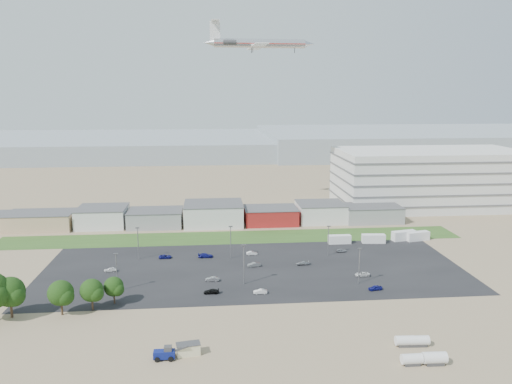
{
  "coord_description": "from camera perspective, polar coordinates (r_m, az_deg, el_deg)",
  "views": [
    {
      "loc": [
        -6.63,
        -115.96,
        49.63
      ],
      "look_at": [
        5.94,
        22.0,
        22.06
      ],
      "focal_mm": 35.0,
      "sensor_mm": 36.0,
      "label": 1
    }
  ],
  "objects": [
    {
      "name": "lightpole_back_m",
      "position": [
        152.58,
        -2.9,
        -5.75
      ],
      "size": [
        1.19,
        0.49,
        10.09
      ],
      "primitive_type": null,
      "color": "slate",
      "rests_on": "ground"
    },
    {
      "name": "parked_car_9",
      "position": [
        156.03,
        -10.33,
        -7.27
      ],
      "size": [
        3.98,
        1.93,
        1.09
      ],
      "primitive_type": "imported",
      "rotation": [
        0.0,
        0.0,
        1.6
      ],
      "color": "navy",
      "rests_on": "ground"
    },
    {
      "name": "storage_tank_sw",
      "position": [
        101.75,
        17.38,
        -17.75
      ],
      "size": [
        3.89,
        1.96,
        2.33
      ],
      "primitive_type": null,
      "rotation": [
        0.0,
        0.0,
        0.0
      ],
      "color": "silver",
      "rests_on": "ground"
    },
    {
      "name": "box_trailer_d",
      "position": [
        180.04,
        17.99,
        -4.81
      ],
      "size": [
        8.4,
        4.05,
        3.02
      ],
      "primitive_type": null,
      "rotation": [
        0.0,
        0.0,
        0.2
      ],
      "color": "silver",
      "rests_on": "ground"
    },
    {
      "name": "lightpole_back_r",
      "position": [
        156.52,
        8.26,
        -5.53
      ],
      "size": [
        1.12,
        0.46,
        9.48
      ],
      "primitive_type": null,
      "color": "slate",
      "rests_on": "ground"
    },
    {
      "name": "storage_tank_ne",
      "position": [
        108.78,
        18.16,
        -15.82
      ],
      "size": [
        3.9,
        2.06,
        2.29
      ],
      "primitive_type": null,
      "rotation": [
        0.0,
        0.0,
        -0.04
      ],
      "color": "silver",
      "rests_on": "ground"
    },
    {
      "name": "building_row",
      "position": [
        192.72,
        -8.15,
        -2.56
      ],
      "size": [
        170.0,
        20.0,
        8.0
      ],
      "primitive_type": null,
      "color": "silver",
      "rests_on": "ground"
    },
    {
      "name": "tree_near",
      "position": [
        125.86,
        -15.95,
        -10.57
      ],
      "size": [
        5.02,
        5.02,
        7.54
      ],
      "primitive_type": null,
      "color": "black",
      "rests_on": "ground"
    },
    {
      "name": "parked_car_5",
      "position": [
        148.38,
        -16.31,
        -8.51
      ],
      "size": [
        3.69,
        1.71,
        1.22
      ],
      "primitive_type": "imported",
      "rotation": [
        0.0,
        0.0,
        -1.49
      ],
      "color": "silver",
      "rests_on": "ground"
    },
    {
      "name": "tree_mid",
      "position": [
        123.3,
        -21.41,
        -10.96
      ],
      "size": [
        6.18,
        6.18,
        9.27
      ],
      "primitive_type": null,
      "color": "black",
      "rests_on": "ground"
    },
    {
      "name": "parked_car_7",
      "position": [
        146.45,
        -0.23,
        -8.29
      ],
      "size": [
        3.96,
        1.85,
        1.26
      ],
      "primitive_type": "imported",
      "rotation": [
        0.0,
        0.0,
        -1.43
      ],
      "color": "#595B5E",
      "rests_on": "ground"
    },
    {
      "name": "hills_backdrop",
      "position": [
        435.82,
        0.97,
        5.31
      ],
      "size": [
        700.0,
        200.0,
        9.0
      ],
      "primitive_type": null,
      "color": "gray",
      "rests_on": "ground"
    },
    {
      "name": "tree_left",
      "position": [
        126.23,
        -26.3,
        -10.5
      ],
      "size": [
        7.14,
        7.14,
        10.71
      ],
      "primitive_type": null,
      "color": "black",
      "rests_on": "ground"
    },
    {
      "name": "tree_right",
      "position": [
        123.6,
        -18.27,
        -10.88
      ],
      "size": [
        5.68,
        5.68,
        8.53
      ],
      "primitive_type": null,
      "color": "black",
      "rests_on": "ground"
    },
    {
      "name": "box_trailer_c",
      "position": [
        178.95,
        16.56,
        -4.79
      ],
      "size": [
        8.93,
        4.42,
        3.21
      ],
      "primitive_type": null,
      "rotation": [
        0.0,
        0.0,
        0.21
      ],
      "color": "silver",
      "rests_on": "ground"
    },
    {
      "name": "lightpole_back_l",
      "position": [
        155.61,
        -13.32,
        -5.74
      ],
      "size": [
        1.17,
        0.49,
        9.93
      ],
      "primitive_type": null,
      "color": "slate",
      "rests_on": "ground"
    },
    {
      "name": "parked_car_4",
      "position": [
        136.21,
        -5.04,
        -9.89
      ],
      "size": [
        3.78,
        1.65,
        1.21
      ],
      "primitive_type": "imported",
      "rotation": [
        0.0,
        0.0,
        -1.67
      ],
      "color": "#A5A5AA",
      "rests_on": "ground"
    },
    {
      "name": "ground",
      "position": [
        126.31,
        -1.82,
        -11.89
      ],
      "size": [
        700.0,
        700.0,
        0.0
      ],
      "primitive_type": "plane",
      "color": "#7E6A50",
      "rests_on": "ground"
    },
    {
      "name": "box_trailer_a",
      "position": [
        170.25,
        9.52,
        -5.36
      ],
      "size": [
        7.54,
        2.41,
        2.82
      ],
      "primitive_type": null,
      "rotation": [
        0.0,
        0.0,
        0.01
      ],
      "color": "silver",
      "rests_on": "ground"
    },
    {
      "name": "lightpole_front_m",
      "position": [
        132.37,
        -1.39,
        -8.28
      ],
      "size": [
        1.27,
        0.53,
        10.77
      ],
      "primitive_type": null,
      "color": "slate",
      "rests_on": "ground"
    },
    {
      "name": "box_trailer_b",
      "position": [
        173.21,
        13.28,
        -5.21
      ],
      "size": [
        7.89,
        3.04,
        2.89
      ],
      "primitive_type": null,
      "rotation": [
        0.0,
        0.0,
        -0.08
      ],
      "color": "silver",
      "rests_on": "ground"
    },
    {
      "name": "storage_tank_nw",
      "position": [
        107.86,
        16.68,
        -15.95
      ],
      "size": [
        3.97,
        2.13,
        2.33
      ],
      "primitive_type": null,
      "rotation": [
        0.0,
        0.0,
        -0.05
      ],
      "color": "silver",
      "rests_on": "ground"
    },
    {
      "name": "parking_lot",
      "position": [
        145.2,
        -0.3,
        -8.73
      ],
      "size": [
        120.0,
        50.0,
        0.01
      ],
      "primitive_type": "cube",
      "color": "black",
      "rests_on": "ground"
    },
    {
      "name": "parked_car_0",
      "position": [
        142.3,
        12.05,
        -9.18
      ],
      "size": [
        4.06,
        1.95,
        1.12
      ],
      "primitive_type": "imported",
      "rotation": [
        0.0,
        0.0,
        -1.6
      ],
      "color": "silver",
      "rests_on": "ground"
    },
    {
      "name": "airliner",
      "position": [
        217.41,
        0.43,
        16.63
      ],
      "size": [
        47.97,
        33.65,
        13.83
      ],
      "primitive_type": null,
      "rotation": [
        0.0,
        0.0,
        0.04
      ],
      "color": "silver"
    },
    {
      "name": "portable_shed",
      "position": [
        101.57,
        -7.74,
        -17.36
      ],
      "size": [
        4.92,
        3.08,
        2.32
      ],
      "primitive_type": null,
      "rotation": [
        0.0,
        0.0,
        0.16
      ],
      "color": "beige",
      "rests_on": "ground"
    },
    {
      "name": "parked_car_12",
      "position": [
        148.45,
        5.31,
        -8.1
      ],
      "size": [
        3.9,
        1.63,
        1.13
      ],
      "primitive_type": "imported",
      "rotation": [
        0.0,
        0.0,
        -1.56
      ],
      "color": "#A5A5AA",
      "rests_on": "ground"
    },
    {
      "name": "parked_car_11",
      "position": [
        156.71,
        -0.47,
        -7.0
      ],
      "size": [
        3.43,
        1.38,
        1.11
      ],
      "primitive_type": "imported",
      "rotation": [
        0.0,
        0.0,
        1.63
      ],
      "color": "silver",
      "rests_on": "ground"
    },
    {
      "name": "parking_garage",
      "position": [
        234.99,
        19.16,
        1.54
      ],
      "size": [
        80.0,
        40.0,
        25.0
      ],
      "primitive_type": "cube",
      "color": "silver",
      "rests_on": "ground"
    },
    {
      "name": "telehandler",
      "position": [
        100.58,
        -10.44,
        -17.63
      ],
      "size": [
        6.5,
        2.19,
        2.7
      ],
      "primitive_type": null,
      "rotation": [
        0.0,
        0.0,
        -0.0
      ],
      "color": "navy",
      "rests_on": "ground"
    },
    {
      "name": "grass_strip",
      "position": [
        175.26,
        -2.84,
        -5.21
      ],
      "size": [
        160.0,
        16.0,
        0.02
      ],
      "primitive_type": "cube",
      "color": "#2F501E",
      "rests_on": "ground"
    },
    {
      "name": "parked_car_8",
      "position": [
        161.46,
        9.71,
        -6.6
      ],
      "size": [
        3.45,
        1.68,
        1.14
      ],
      "primitive_type": "imported",
      "rotation": [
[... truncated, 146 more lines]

